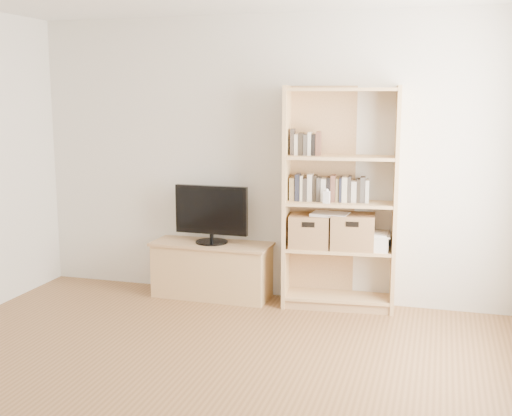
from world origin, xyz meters
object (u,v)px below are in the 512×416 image
at_px(laptop, 330,214).
at_px(basket_left, 309,231).
at_px(bookshelf, 340,199).
at_px(basket_right, 353,231).
at_px(tv_stand, 212,271).
at_px(television, 211,214).
at_px(baby_monitor, 327,197).

bearing_deg(laptop, basket_left, -171.43).
height_order(bookshelf, laptop, bookshelf).
xyz_separation_m(bookshelf, basket_right, (0.12, 0.01, -0.28)).
height_order(tv_stand, television, television).
xyz_separation_m(baby_monitor, basket_left, (-0.16, 0.09, -0.32)).
relative_size(basket_left, basket_right, 0.94).
relative_size(basket_left, laptop, 1.11).
relative_size(tv_stand, laptop, 3.41).
height_order(baby_monitor, laptop, baby_monitor).
xyz_separation_m(television, laptop, (1.11, 0.01, 0.05)).
relative_size(tv_stand, basket_right, 2.89).
bearing_deg(television, basket_left, 1.44).
bearing_deg(tv_stand, laptop, 1.31).
height_order(television, laptop, television).
bearing_deg(basket_right, television, 176.37).
bearing_deg(bookshelf, baby_monitor, -135.00).
bearing_deg(television, basket_right, 3.23).
distance_m(basket_left, laptop, 0.24).
relative_size(baby_monitor, basket_right, 0.28).
xyz_separation_m(television, basket_right, (1.31, 0.04, -0.09)).
relative_size(basket_right, laptop, 1.18).
bearing_deg(basket_right, baby_monitor, -154.94).
bearing_deg(bookshelf, basket_right, -2.60).
xyz_separation_m(basket_left, laptop, (0.18, 0.01, 0.16)).
xyz_separation_m(tv_stand, basket_right, (1.31, 0.04, 0.45)).
bearing_deg(laptop, basket_right, 12.74).
bearing_deg(laptop, bookshelf, 19.47).
distance_m(basket_left, basket_right, 0.38).
xyz_separation_m(tv_stand, laptop, (1.11, 0.01, 0.60)).
relative_size(bookshelf, television, 2.80).
bearing_deg(bookshelf, television, 175.48).
distance_m(tv_stand, laptop, 1.26).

